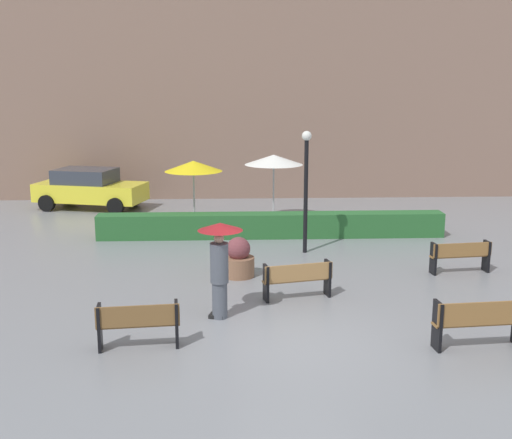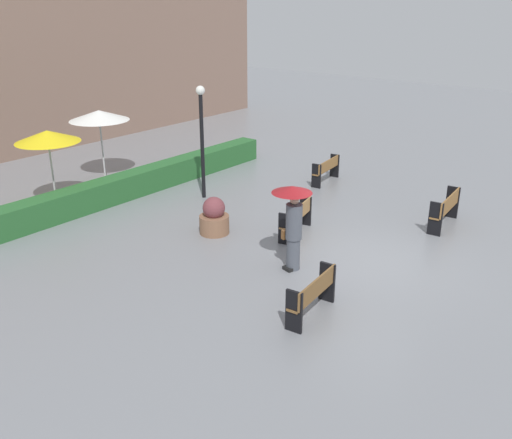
{
  "view_description": "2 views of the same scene",
  "coord_description": "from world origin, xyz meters",
  "px_view_note": "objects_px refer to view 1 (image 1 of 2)",
  "views": [
    {
      "loc": [
        -1.25,
        -11.39,
        4.86
      ],
      "look_at": [
        -0.55,
        4.92,
        1.33
      ],
      "focal_mm": 44.52,
      "sensor_mm": 36.0,
      "label": 1
    },
    {
      "loc": [
        -11.36,
        -5.48,
        5.98
      ],
      "look_at": [
        -1.2,
        2.63,
        0.84
      ],
      "focal_mm": 39.4,
      "sensor_mm": 36.0,
      "label": 2
    }
  ],
  "objects_px": {
    "pedestrian_with_umbrella": "(220,258)",
    "planter_pot": "(239,260)",
    "bench_mid_center": "(298,278)",
    "patio_umbrella_white": "(274,160)",
    "bench_near_right": "(480,320)",
    "bench_far_right": "(461,255)",
    "lamp_post": "(306,178)",
    "bench_near_left": "(138,322)",
    "patio_umbrella_yellow": "(193,166)",
    "parked_car": "(89,188)"
  },
  "relations": [
    {
      "from": "bench_near_left",
      "to": "planter_pot",
      "type": "xyz_separation_m",
      "value": [
        1.93,
        4.45,
        -0.07
      ]
    },
    {
      "from": "bench_near_right",
      "to": "lamp_post",
      "type": "height_order",
      "value": "lamp_post"
    },
    {
      "from": "parked_car",
      "to": "bench_near_left",
      "type": "bearing_deg",
      "value": -74.57
    },
    {
      "from": "bench_mid_center",
      "to": "pedestrian_with_umbrella",
      "type": "xyz_separation_m",
      "value": [
        -1.76,
        -1.08,
        0.8
      ]
    },
    {
      "from": "patio_umbrella_yellow",
      "to": "bench_mid_center",
      "type": "bearing_deg",
      "value": -69.12
    },
    {
      "from": "pedestrian_with_umbrella",
      "to": "lamp_post",
      "type": "height_order",
      "value": "lamp_post"
    },
    {
      "from": "planter_pot",
      "to": "lamp_post",
      "type": "xyz_separation_m",
      "value": [
        1.98,
        2.27,
        1.75
      ]
    },
    {
      "from": "bench_near_right",
      "to": "bench_mid_center",
      "type": "xyz_separation_m",
      "value": [
        -3.07,
        2.91,
        -0.05
      ]
    },
    {
      "from": "patio_umbrella_yellow",
      "to": "parked_car",
      "type": "distance_m",
      "value": 5.96
    },
    {
      "from": "bench_near_right",
      "to": "pedestrian_with_umbrella",
      "type": "xyz_separation_m",
      "value": [
        -4.83,
        1.83,
        0.75
      ]
    },
    {
      "from": "bench_near_right",
      "to": "bench_mid_center",
      "type": "height_order",
      "value": "bench_near_right"
    },
    {
      "from": "patio_umbrella_yellow",
      "to": "patio_umbrella_white",
      "type": "height_order",
      "value": "patio_umbrella_white"
    },
    {
      "from": "bench_near_right",
      "to": "bench_mid_center",
      "type": "distance_m",
      "value": 4.23
    },
    {
      "from": "pedestrian_with_umbrella",
      "to": "planter_pot",
      "type": "relative_size",
      "value": 1.97
    },
    {
      "from": "bench_mid_center",
      "to": "patio_umbrella_yellow",
      "type": "xyz_separation_m",
      "value": [
        -2.73,
        7.15,
        1.65
      ]
    },
    {
      "from": "bench_near_left",
      "to": "lamp_post",
      "type": "height_order",
      "value": "lamp_post"
    },
    {
      "from": "bench_mid_center",
      "to": "lamp_post",
      "type": "height_order",
      "value": "lamp_post"
    },
    {
      "from": "bench_near_right",
      "to": "bench_far_right",
      "type": "distance_m",
      "value": 4.93
    },
    {
      "from": "patio_umbrella_yellow",
      "to": "patio_umbrella_white",
      "type": "distance_m",
      "value": 3.0
    },
    {
      "from": "parked_car",
      "to": "bench_far_right",
      "type": "bearing_deg",
      "value": -38.73
    },
    {
      "from": "bench_near_left",
      "to": "patio_umbrella_yellow",
      "type": "relative_size",
      "value": 0.66
    },
    {
      "from": "bench_near_right",
      "to": "planter_pot",
      "type": "distance_m",
      "value": 6.44
    },
    {
      "from": "bench_mid_center",
      "to": "patio_umbrella_yellow",
      "type": "bearing_deg",
      "value": 110.88
    },
    {
      "from": "parked_car",
      "to": "patio_umbrella_white",
      "type": "bearing_deg",
      "value": -20.91
    },
    {
      "from": "bench_mid_center",
      "to": "patio_umbrella_white",
      "type": "distance_m",
      "value": 8.51
    },
    {
      "from": "bench_near_right",
      "to": "patio_umbrella_yellow",
      "type": "distance_m",
      "value": 11.71
    },
    {
      "from": "bench_near_right",
      "to": "patio_umbrella_yellow",
      "type": "height_order",
      "value": "patio_umbrella_yellow"
    },
    {
      "from": "bench_far_right",
      "to": "patio_umbrella_white",
      "type": "distance_m",
      "value": 8.06
    },
    {
      "from": "planter_pot",
      "to": "lamp_post",
      "type": "bearing_deg",
      "value": 48.98
    },
    {
      "from": "bench_far_right",
      "to": "bench_mid_center",
      "type": "distance_m",
      "value": 4.81
    },
    {
      "from": "lamp_post",
      "to": "patio_umbrella_yellow",
      "type": "xyz_separation_m",
      "value": [
        -3.38,
        3.08,
        -0.04
      ]
    },
    {
      "from": "pedestrian_with_umbrella",
      "to": "bench_far_right",
      "type": "bearing_deg",
      "value": 25.14
    },
    {
      "from": "bench_near_right",
      "to": "pedestrian_with_umbrella",
      "type": "bearing_deg",
      "value": 159.3
    },
    {
      "from": "bench_far_right",
      "to": "pedestrian_with_umbrella",
      "type": "xyz_separation_m",
      "value": [
        -6.2,
        -2.91,
        0.8
      ]
    },
    {
      "from": "bench_far_right",
      "to": "patio_umbrella_white",
      "type": "height_order",
      "value": "patio_umbrella_white"
    },
    {
      "from": "bench_far_right",
      "to": "lamp_post",
      "type": "distance_m",
      "value": 4.72
    },
    {
      "from": "planter_pot",
      "to": "patio_umbrella_yellow",
      "type": "xyz_separation_m",
      "value": [
        -1.4,
        5.35,
        1.71
      ]
    },
    {
      "from": "bench_mid_center",
      "to": "pedestrian_with_umbrella",
      "type": "relative_size",
      "value": 0.8
    },
    {
      "from": "planter_pot",
      "to": "patio_umbrella_yellow",
      "type": "relative_size",
      "value": 0.44
    },
    {
      "from": "lamp_post",
      "to": "patio_umbrella_yellow",
      "type": "bearing_deg",
      "value": 137.65
    },
    {
      "from": "pedestrian_with_umbrella",
      "to": "patio_umbrella_white",
      "type": "height_order",
      "value": "patio_umbrella_white"
    },
    {
      "from": "bench_far_right",
      "to": "bench_near_left",
      "type": "height_order",
      "value": "bench_near_left"
    },
    {
      "from": "bench_near_left",
      "to": "patio_umbrella_white",
      "type": "relative_size",
      "value": 0.65
    },
    {
      "from": "patio_umbrella_yellow",
      "to": "bench_far_right",
      "type": "bearing_deg",
      "value": -36.54
    },
    {
      "from": "bench_near_right",
      "to": "bench_near_left",
      "type": "height_order",
      "value": "bench_near_right"
    },
    {
      "from": "lamp_post",
      "to": "parked_car",
      "type": "height_order",
      "value": "lamp_post"
    },
    {
      "from": "lamp_post",
      "to": "pedestrian_with_umbrella",
      "type": "bearing_deg",
      "value": -115.07
    },
    {
      "from": "patio_umbrella_white",
      "to": "parked_car",
      "type": "relative_size",
      "value": 0.53
    },
    {
      "from": "planter_pot",
      "to": "parked_car",
      "type": "bearing_deg",
      "value": 121.71
    },
    {
      "from": "bench_mid_center",
      "to": "parked_car",
      "type": "xyz_separation_m",
      "value": [
        -7.03,
        11.04,
        0.31
      ]
    }
  ]
}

